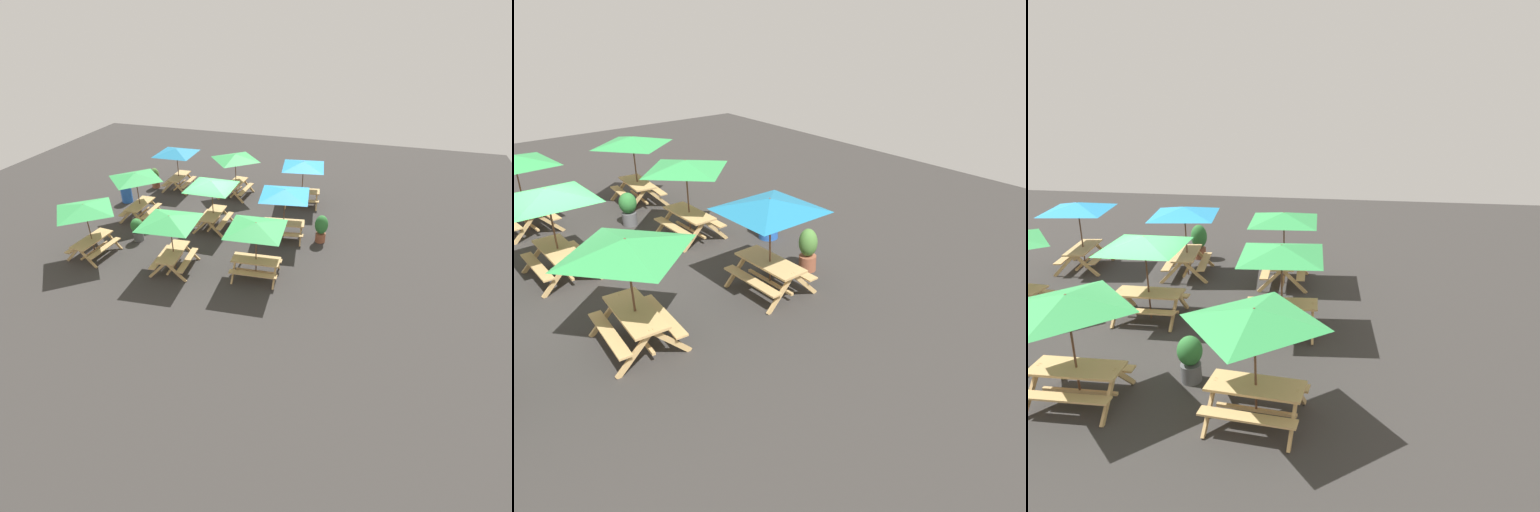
# 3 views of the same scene
# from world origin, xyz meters

# --- Properties ---
(ground_plane) EXTENTS (31.22, 31.22, 0.00)m
(ground_plane) POSITION_xyz_m (0.00, 0.00, 0.00)
(ground_plane) COLOR #33302D
(ground_plane) RESTS_ON ground
(picnic_table_0) EXTENTS (2.82, 2.82, 2.34)m
(picnic_table_0) POSITION_xyz_m (3.32, 3.14, 1.99)
(picnic_table_0) COLOR tan
(picnic_table_0) RESTS_ON ground
(picnic_table_1) EXTENTS (2.82, 2.82, 2.34)m
(picnic_table_1) POSITION_xyz_m (3.72, -0.06, 1.99)
(picnic_table_1) COLOR tan
(picnic_table_1) RESTS_ON ground
(picnic_table_3) EXTENTS (2.80, 2.80, 2.34)m
(picnic_table_3) POSITION_xyz_m (0.08, 3.44, 1.99)
(picnic_table_3) COLOR tan
(picnic_table_3) RESTS_ON ground
(picnic_table_4) EXTENTS (2.04, 2.04, 2.34)m
(picnic_table_4) POSITION_xyz_m (0.20, -3.60, 1.99)
(picnic_table_4) COLOR tan
(picnic_table_4) RESTS_ON ground
(picnic_table_5) EXTENTS (2.80, 2.80, 2.34)m
(picnic_table_5) POSITION_xyz_m (-3.60, 3.53, 1.99)
(picnic_table_5) COLOR tan
(picnic_table_5) RESTS_ON ground
(picnic_table_6) EXTENTS (2.18, 2.18, 2.34)m
(picnic_table_6) POSITION_xyz_m (3.76, -3.70, 1.99)
(picnic_table_6) COLOR tan
(picnic_table_6) RESTS_ON ground
(picnic_table_7) EXTENTS (2.83, 2.83, 2.34)m
(picnic_table_7) POSITION_xyz_m (0.13, 0.15, 1.99)
(picnic_table_7) COLOR tan
(picnic_table_7) RESTS_ON ground
(potted_plant_0) EXTENTS (0.57, 0.57, 1.24)m
(potted_plant_0) POSITION_xyz_m (-0.03, 5.08, 0.69)
(potted_plant_0) COLOR #935138
(potted_plant_0) RESTS_ON ground
(potted_plant_1) EXTENTS (0.53, 0.53, 1.04)m
(potted_plant_1) POSITION_xyz_m (2.15, -2.60, 0.56)
(potted_plant_1) COLOR #59595B
(potted_plant_1) RESTS_ON ground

